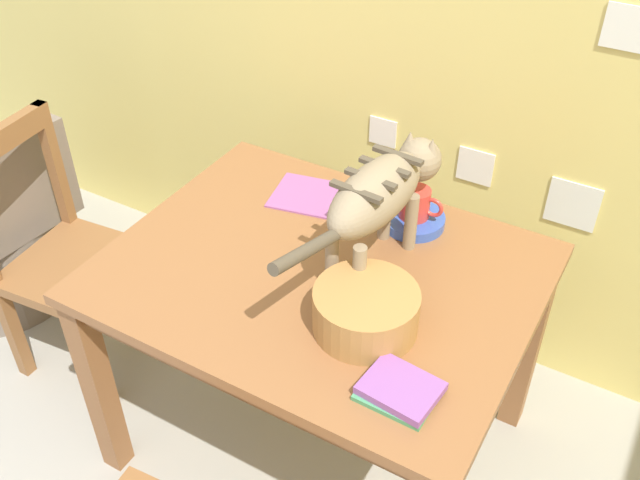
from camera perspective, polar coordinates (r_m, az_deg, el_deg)
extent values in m
cube|color=#E9D573|center=(2.31, 10.24, 17.83)|extent=(5.03, 0.10, 2.50)
cube|color=white|center=(2.13, 23.22, 15.24)|extent=(0.12, 0.01, 0.12)
cube|color=white|center=(2.51, 5.02, 8.55)|extent=(0.10, 0.01, 0.10)
cube|color=white|center=(2.39, 19.45, 2.65)|extent=(0.16, 0.01, 0.16)
cube|color=white|center=(2.42, 12.24, 5.73)|extent=(0.12, 0.01, 0.12)
cube|color=brown|center=(1.98, 0.00, -2.67)|extent=(1.16, 0.91, 0.03)
cube|color=brown|center=(2.02, 0.00, -3.80)|extent=(1.08, 0.83, 0.07)
cube|color=brown|center=(2.29, -17.18, -11.14)|extent=(0.07, 0.07, 0.72)
cube|color=brown|center=(2.71, -5.41, -0.12)|extent=(0.07, 0.07, 0.72)
cube|color=brown|center=(2.40, 16.20, -8.00)|extent=(0.07, 0.07, 0.72)
ellipsoid|color=gray|center=(1.83, 4.44, 3.67)|extent=(0.18, 0.40, 0.16)
cube|color=brown|center=(1.73, 2.88, 3.87)|extent=(0.15, 0.03, 0.01)
cube|color=brown|center=(1.78, 4.05, 4.87)|extent=(0.15, 0.03, 0.01)
cube|color=brown|center=(1.83, 5.16, 5.82)|extent=(0.15, 0.03, 0.01)
cube|color=brown|center=(1.88, 6.21, 6.71)|extent=(0.15, 0.03, 0.01)
cylinder|color=gray|center=(2.04, 5.19, 2.23)|extent=(0.04, 0.04, 0.18)
cylinder|color=gray|center=(2.01, 7.24, 1.42)|extent=(0.04, 0.04, 0.18)
cylinder|color=gray|center=(1.85, 0.95, -1.79)|extent=(0.04, 0.04, 0.18)
cylinder|color=gray|center=(1.82, 3.13, -2.75)|extent=(0.04, 0.04, 0.18)
sphere|color=gray|center=(2.02, 7.90, 6.35)|extent=(0.12, 0.12, 0.12)
cone|color=gray|center=(2.01, 7.17, 7.93)|extent=(0.04, 0.04, 0.05)
cone|color=gray|center=(1.98, 8.90, 7.33)|extent=(0.04, 0.04, 0.05)
cylinder|color=brown|center=(1.62, -1.12, -0.88)|extent=(0.05, 0.25, 0.09)
cylinder|color=#3658BC|center=(2.14, 7.42, 1.59)|extent=(0.19, 0.19, 0.03)
cylinder|color=red|center=(2.10, 7.56, 2.92)|extent=(0.09, 0.09, 0.09)
torus|color=red|center=(2.08, 8.98, 2.56)|extent=(0.06, 0.01, 0.06)
cube|color=#9B5596|center=(2.24, -0.49, 3.48)|extent=(0.29, 0.24, 0.01)
cube|color=#46945F|center=(1.66, 6.20, -12.03)|extent=(0.17, 0.14, 0.01)
cube|color=#8D53A0|center=(1.65, 6.44, -11.62)|extent=(0.18, 0.15, 0.02)
cylinder|color=#B07A3F|center=(1.77, 3.66, -5.61)|extent=(0.26, 0.26, 0.11)
cylinder|color=#4F371C|center=(1.76, 3.67, -5.48)|extent=(0.22, 0.22, 0.10)
cube|color=brown|center=(2.62, -18.68, -2.09)|extent=(0.46, 0.46, 0.04)
cube|color=brown|center=(2.69, -20.33, 5.64)|extent=(0.04, 0.04, 0.48)
cube|color=brown|center=(2.76, -12.35, -4.42)|extent=(0.04, 0.04, 0.40)
cube|color=brown|center=(2.57, -17.12, -9.51)|extent=(0.04, 0.04, 0.40)
cube|color=brown|center=(2.96, -18.32, -2.24)|extent=(0.04, 0.04, 0.40)
cube|color=brown|center=(2.78, -23.15, -6.75)|extent=(0.04, 0.04, 0.40)
cube|color=#796B5C|center=(2.80, -23.90, 3.42)|extent=(0.16, 0.55, 0.40)
cube|color=#796B5C|center=(3.14, -22.39, 5.49)|extent=(0.43, 0.13, 0.20)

